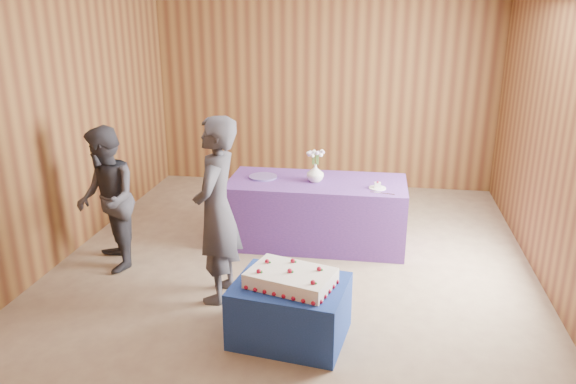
% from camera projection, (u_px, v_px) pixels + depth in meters
% --- Properties ---
extents(ground, '(6.00, 6.00, 0.00)m').
position_uv_depth(ground, '(292.00, 269.00, 5.91)').
color(ground, gray).
rests_on(ground, ground).
extents(room_shell, '(5.04, 6.04, 2.72)m').
position_uv_depth(room_shell, '(293.00, 98.00, 5.33)').
color(room_shell, brown).
rests_on(room_shell, ground).
extents(cake_table, '(0.99, 0.82, 0.50)m').
position_uv_depth(cake_table, '(290.00, 310.00, 4.63)').
color(cake_table, navy).
rests_on(cake_table, ground).
extents(serving_table, '(2.01, 0.92, 0.75)m').
position_uv_depth(serving_table, '(317.00, 212.00, 6.45)').
color(serving_table, '#62338D').
rests_on(serving_table, ground).
extents(sheet_cake, '(0.79, 0.64, 0.16)m').
position_uv_depth(sheet_cake, '(291.00, 278.00, 4.51)').
color(sheet_cake, silver).
rests_on(sheet_cake, cake_table).
extents(vase, '(0.24, 0.24, 0.20)m').
position_uv_depth(vase, '(315.00, 173.00, 6.28)').
color(vase, silver).
rests_on(vase, serving_table).
extents(flower_spray, '(0.20, 0.20, 0.16)m').
position_uv_depth(flower_spray, '(316.00, 153.00, 6.21)').
color(flower_spray, '#3C712D').
rests_on(flower_spray, vase).
extents(platter, '(0.38, 0.38, 0.02)m').
position_uv_depth(platter, '(263.00, 177.00, 6.45)').
color(platter, '#6553A6').
rests_on(platter, serving_table).
extents(plate, '(0.19, 0.19, 0.01)m').
position_uv_depth(plate, '(377.00, 188.00, 6.07)').
color(plate, silver).
rests_on(plate, serving_table).
extents(cake_slice, '(0.07, 0.06, 0.08)m').
position_uv_depth(cake_slice, '(378.00, 185.00, 6.06)').
color(cake_slice, silver).
rests_on(cake_slice, plate).
extents(knife, '(0.26, 0.08, 0.00)m').
position_uv_depth(knife, '(383.00, 193.00, 5.92)').
color(knife, '#AEAEB2').
rests_on(knife, serving_table).
extents(guest_left, '(0.43, 0.64, 1.74)m').
position_uv_depth(guest_left, '(217.00, 211.00, 5.09)').
color(guest_left, '#373741').
rests_on(guest_left, ground).
extents(guest_right, '(0.88, 0.93, 1.51)m').
position_uv_depth(guest_right, '(107.00, 200.00, 5.72)').
color(guest_right, '#33333D').
rests_on(guest_right, ground).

